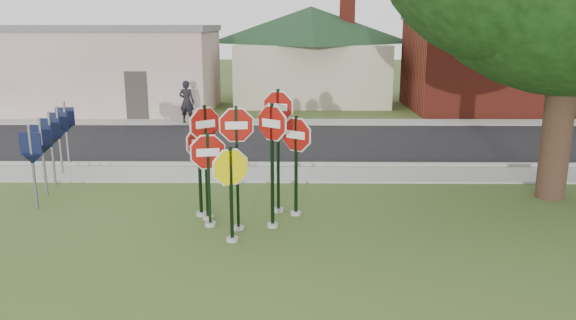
{
  "coord_description": "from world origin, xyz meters",
  "views": [
    {
      "loc": [
        1.06,
        -10.05,
        4.24
      ],
      "look_at": [
        0.93,
        2.0,
        1.31
      ],
      "focal_mm": 35.0,
      "sensor_mm": 36.0,
      "label": 1
    }
  ],
  "objects_px": {
    "stop_sign_yellow": "(231,184)",
    "stop_sign_left": "(208,168)",
    "pedestrian": "(187,102)",
    "stop_sign_center": "(237,152)"
  },
  "relations": [
    {
      "from": "stop_sign_yellow",
      "to": "stop_sign_left",
      "type": "xyz_separation_m",
      "value": [
        -0.57,
        0.86,
        0.09
      ]
    },
    {
      "from": "stop_sign_left",
      "to": "pedestrian",
      "type": "xyz_separation_m",
      "value": [
        -2.83,
        12.67,
        -0.31
      ]
    },
    {
      "from": "stop_sign_yellow",
      "to": "pedestrian",
      "type": "distance_m",
      "value": 13.96
    },
    {
      "from": "stop_sign_yellow",
      "to": "pedestrian",
      "type": "bearing_deg",
      "value": 104.11
    },
    {
      "from": "stop_sign_center",
      "to": "stop_sign_left",
      "type": "xyz_separation_m",
      "value": [
        -0.63,
        0.23,
        -0.41
      ]
    },
    {
      "from": "stop_sign_yellow",
      "to": "pedestrian",
      "type": "relative_size",
      "value": 1.11
    },
    {
      "from": "stop_sign_yellow",
      "to": "stop_sign_left",
      "type": "height_order",
      "value": "stop_sign_left"
    },
    {
      "from": "stop_sign_yellow",
      "to": "pedestrian",
      "type": "xyz_separation_m",
      "value": [
        -3.4,
        13.53,
        -0.21
      ]
    },
    {
      "from": "stop_sign_yellow",
      "to": "stop_sign_left",
      "type": "relative_size",
      "value": 0.95
    },
    {
      "from": "stop_sign_center",
      "to": "stop_sign_yellow",
      "type": "relative_size",
      "value": 1.34
    }
  ]
}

